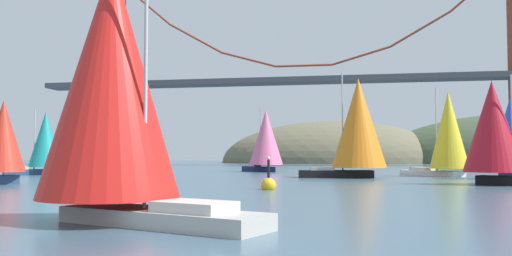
# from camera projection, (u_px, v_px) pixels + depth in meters

# --- Properties ---
(ground_plane) EXTENTS (360.00, 360.00, 0.00)m
(ground_plane) POSITION_uv_depth(u_px,v_px,m) (129.00, 205.00, 26.55)
(ground_plane) COLOR #426075
(headland_center) EXTENTS (67.38, 44.00, 24.95)m
(headland_center) POSITION_uv_depth(u_px,v_px,m) (333.00, 163.00, 158.24)
(headland_center) COLOR #6B664C
(headland_center) RESTS_ON ground_plane
(suspension_bridge) EXTENTS (125.79, 6.00, 44.78)m
(suspension_bridge) POSITION_uv_depth(u_px,v_px,m) (304.00, 74.00, 120.89)
(suspension_bridge) COLOR brown
(suspension_bridge) RESTS_ON ground_plane
(sailboat_scarlet_sail) EXTENTS (6.48, 7.43, 8.29)m
(sailboat_scarlet_sail) POSITION_uv_depth(u_px,v_px,m) (0.00, 140.00, 45.34)
(sailboat_scarlet_sail) COLOR navy
(sailboat_scarlet_sail) RESTS_ON ground_plane
(sailboat_orange_sail) EXTENTS (9.98, 6.66, 11.58)m
(sailboat_orange_sail) POSITION_uv_depth(u_px,v_px,m) (357.00, 125.00, 58.01)
(sailboat_orange_sail) COLOR black
(sailboat_orange_sail) RESTS_ON ground_plane
(sailboat_blue_spinnaker) EXTENTS (7.49, 7.44, 9.47)m
(sailboat_blue_spinnaker) POSITION_uv_depth(u_px,v_px,m) (512.00, 134.00, 54.11)
(sailboat_blue_spinnaker) COLOR navy
(sailboat_blue_spinnaker) RESTS_ON ground_plane
(sailboat_crimson_sail) EXTENTS (8.70, 6.72, 9.10)m
(sailboat_crimson_sail) POSITION_uv_depth(u_px,v_px,m) (494.00, 129.00, 44.29)
(sailboat_crimson_sail) COLOR black
(sailboat_crimson_sail) RESTS_ON ground_plane
(sailboat_yellow_sail) EXTENTS (8.30, 8.41, 10.41)m
(sailboat_yellow_sail) POSITION_uv_depth(u_px,v_px,m) (447.00, 133.00, 61.00)
(sailboat_yellow_sail) COLOR white
(sailboat_yellow_sail) RESTS_ON ground_plane
(sailboat_pink_spinnaker) EXTENTS (7.80, 8.14, 9.94)m
(sailboat_pink_spinnaker) POSITION_uv_depth(u_px,v_px,m) (266.00, 139.00, 77.03)
(sailboat_pink_spinnaker) COLOR #191E4C
(sailboat_pink_spinnaker) RESTS_ON ground_plane
(sailboat_teal_sail) EXTENTS (6.83, 6.62, 8.18)m
(sailboat_teal_sail) POSITION_uv_depth(u_px,v_px,m) (44.00, 141.00, 66.61)
(sailboat_teal_sail) COLOR navy
(sailboat_teal_sail) RESTS_ON ground_plane
(sailboat_red_spinnaker) EXTENTS (10.18, 6.96, 11.56)m
(sailboat_red_spinnaker) POSITION_uv_depth(u_px,v_px,m) (113.00, 82.00, 20.43)
(sailboat_red_spinnaker) COLOR #B7B2A8
(sailboat_red_spinnaker) RESTS_ON ground_plane
(channel_buoy) EXTENTS (1.10, 1.10, 2.64)m
(channel_buoy) POSITION_uv_depth(u_px,v_px,m) (269.00, 184.00, 38.38)
(channel_buoy) COLOR gold
(channel_buoy) RESTS_ON ground_plane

